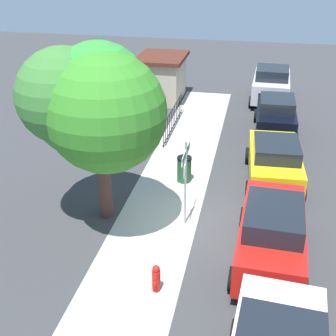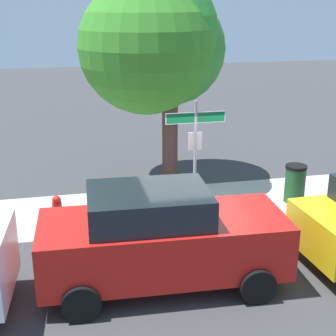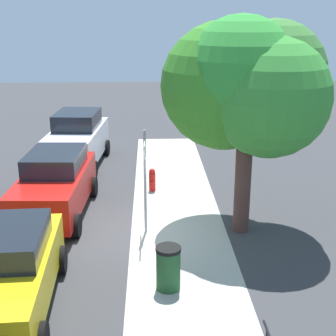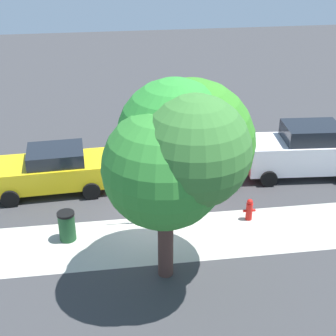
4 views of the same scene
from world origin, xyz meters
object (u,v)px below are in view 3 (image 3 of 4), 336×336
street_sign (145,164)px  shade_tree (248,84)px  fire_hydrant (152,180)px  car_red (55,184)px  trash_bin (168,268)px  car_white (77,140)px  car_yellow (4,271)px

street_sign → shade_tree: (-0.40, 2.68, 2.00)m
shade_tree → fire_hydrant: bearing=-138.1°
car_red → fire_hydrant: 3.42m
street_sign → trash_bin: 3.21m
street_sign → car_red: (-1.34, -2.64, -1.01)m
shade_tree → car_white: 8.38m
car_red → trash_bin: car_red is taller
street_sign → shade_tree: 3.37m
car_yellow → fire_hydrant: 7.27m
fire_hydrant → car_white: bearing=-136.0°
fire_hydrant → trash_bin: 5.99m
car_white → trash_bin: car_white is taller
fire_hydrant → trash_bin: bearing=2.9°
shade_tree → car_yellow: bearing=-54.6°
car_white → street_sign: bearing=27.8°
street_sign → car_red: street_sign is taller
car_white → trash_bin: size_ratio=4.59×
shade_tree → car_yellow: shade_tree is taller
car_white → car_yellow: (9.60, -0.08, -0.17)m
car_white → trash_bin: 9.52m
street_sign → car_yellow: size_ratio=0.67×
car_white → car_yellow: car_white is taller
car_yellow → car_red: bearing=175.8°
car_yellow → fire_hydrant: size_ratio=5.43×
street_sign → car_white: bearing=-156.4°
car_red → car_yellow: 4.80m
fire_hydrant → trash_bin: (5.98, 0.30, 0.11)m
street_sign → fire_hydrant: bearing=176.4°
shade_tree → car_white: shade_tree is taller
car_yellow → car_white: bearing=176.7°
street_sign → fire_hydrant: street_sign is taller
car_yellow → shade_tree: bearing=122.5°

